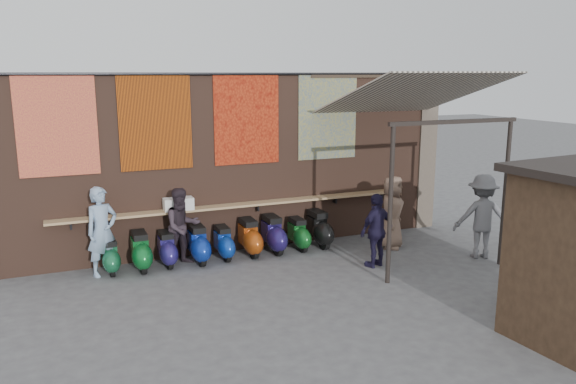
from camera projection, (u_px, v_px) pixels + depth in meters
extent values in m
plane|color=#474749|center=(276.00, 287.00, 10.68)|extent=(70.00, 70.00, 0.00)
cube|color=brown|center=(232.00, 163.00, 12.70)|extent=(10.00, 0.40, 4.00)
cube|color=#4C4238|center=(422.00, 151.00, 14.66)|extent=(0.50, 0.50, 4.00)
cube|color=#9E7A51|center=(238.00, 205.00, 12.55)|extent=(8.00, 0.32, 0.05)
cube|color=white|center=(178.00, 204.00, 11.99)|extent=(0.62, 0.29, 0.26)
cube|color=#A01737|center=(57.00, 125.00, 10.93)|extent=(1.50, 0.02, 2.00)
cube|color=#D1510C|center=(155.00, 122.00, 11.65)|extent=(1.50, 0.02, 2.00)
cube|color=#B33716|center=(247.00, 119.00, 12.40)|extent=(1.50, 0.02, 2.00)
cube|color=navy|center=(328.00, 116.00, 13.16)|extent=(1.50, 0.02, 2.00)
cylinder|color=black|center=(233.00, 74.00, 12.08)|extent=(9.50, 0.06, 0.06)
imported|color=#809BBA|center=(102.00, 231.00, 11.18)|extent=(0.78, 0.67, 1.81)
imported|color=#2A2129|center=(182.00, 227.00, 11.81)|extent=(0.93, 0.80, 1.66)
imported|color=#1A1631|center=(377.00, 230.00, 11.70)|extent=(0.99, 0.63, 1.57)
imported|color=slate|center=(482.00, 216.00, 12.25)|extent=(1.38, 1.13, 1.86)
imported|color=#7A5E4D|center=(392.00, 212.00, 12.95)|extent=(0.97, 0.97, 1.70)
cube|color=gold|center=(554.00, 208.00, 9.06)|extent=(1.20, 0.15, 0.50)
cube|color=#473321|center=(548.00, 263.00, 9.25)|extent=(1.97, 0.29, 0.06)
cube|color=beige|center=(411.00, 94.00, 12.07)|extent=(3.20, 3.28, 0.97)
cube|color=#33261C|center=(373.00, 75.00, 13.43)|extent=(3.30, 0.08, 0.12)
cube|color=black|center=(455.00, 122.00, 10.82)|extent=(3.00, 0.08, 0.08)
cylinder|color=black|center=(390.00, 205.00, 10.61)|extent=(0.09, 0.09, 3.10)
cylinder|color=black|center=(505.00, 193.00, 11.67)|extent=(0.09, 0.09, 3.10)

